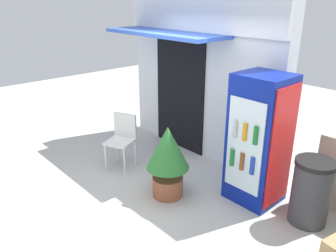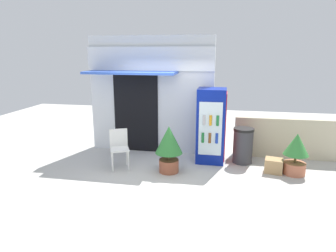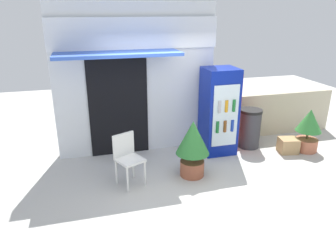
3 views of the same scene
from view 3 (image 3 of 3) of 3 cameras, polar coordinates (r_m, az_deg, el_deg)
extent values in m
plane|color=beige|center=(5.83, 2.96, -10.07)|extent=(16.00, 16.00, 0.00)
cube|color=silver|center=(6.72, -5.80, 8.10)|extent=(3.32, 0.27, 3.07)
cube|color=white|center=(6.42, -5.83, 16.14)|extent=(3.32, 0.08, 0.60)
cube|color=blue|center=(6.04, -8.94, 12.61)|extent=(2.30, 0.79, 0.06)
cube|color=black|center=(6.64, -8.82, 3.53)|extent=(1.21, 0.03, 2.11)
cube|color=navy|center=(6.79, 9.03, 2.60)|extent=(0.67, 0.64, 1.82)
cube|color=silver|center=(6.51, 10.21, 1.74)|extent=(0.54, 0.02, 1.28)
cube|color=red|center=(6.94, 11.66, 2.81)|extent=(0.02, 0.57, 1.64)
cylinder|color=#196B2D|center=(6.49, 8.83, -0.20)|extent=(0.06, 0.06, 0.24)
cylinder|color=brown|center=(6.56, 10.13, -0.07)|extent=(0.06, 0.06, 0.24)
cylinder|color=#1938A5|center=(6.63, 11.40, 0.06)|extent=(0.06, 0.06, 0.24)
cylinder|color=#B2B2B7|center=(6.37, 9.17, 3.40)|extent=(0.06, 0.06, 0.24)
cylinder|color=orange|center=(6.43, 10.40, 3.49)|extent=(0.06, 0.06, 0.24)
cylinder|color=#196B2D|center=(6.50, 11.69, 3.58)|extent=(0.06, 0.06, 0.24)
cylinder|color=silver|center=(5.49, -7.22, -9.54)|extent=(0.04, 0.04, 0.46)
cylinder|color=silver|center=(5.66, -4.13, -8.43)|extent=(0.04, 0.04, 0.46)
cylinder|color=silver|center=(5.76, -9.22, -8.10)|extent=(0.04, 0.04, 0.46)
cylinder|color=silver|center=(5.93, -6.22, -7.09)|extent=(0.04, 0.04, 0.46)
cube|color=silver|center=(5.59, -6.80, -6.00)|extent=(0.55, 0.55, 0.04)
cube|color=silver|center=(5.64, -7.96, -3.27)|extent=(0.39, 0.21, 0.41)
cylinder|color=#995138|center=(6.02, 4.31, -7.49)|extent=(0.45, 0.45, 0.29)
cylinder|color=brown|center=(5.91, 4.37, -5.54)|extent=(0.05, 0.05, 0.16)
cone|color=#2D7533|center=(5.75, 4.47, -2.05)|extent=(0.62, 0.62, 0.62)
cylinder|color=#BC6B4C|center=(7.63, 23.38, -3.06)|extent=(0.48, 0.48, 0.27)
cylinder|color=brown|center=(7.55, 23.61, -1.47)|extent=(0.05, 0.05, 0.18)
cone|color=#388C3D|center=(7.45, 23.97, 0.92)|extent=(0.54, 0.54, 0.48)
cylinder|color=#38383D|center=(7.34, 14.33, -0.61)|extent=(0.47, 0.47, 0.81)
cylinder|color=black|center=(7.20, 14.63, 2.65)|extent=(0.49, 0.49, 0.06)
cube|color=beige|center=(8.37, 19.33, 2.25)|extent=(2.68, 0.24, 1.03)
cube|color=tan|center=(7.38, 20.64, -3.26)|extent=(0.44, 0.40, 0.32)
camera|label=1|loc=(5.46, 52.82, 10.47)|focal=36.10mm
camera|label=2|loc=(3.31, 96.20, -7.18)|focal=32.21mm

